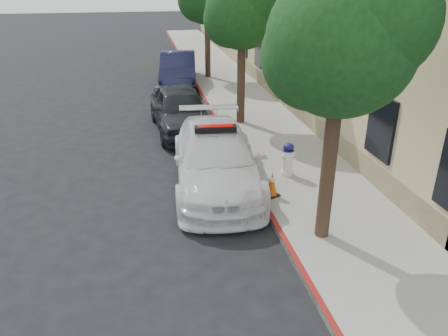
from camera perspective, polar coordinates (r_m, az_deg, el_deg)
The scene contains 10 objects.
ground at distance 11.01m, azimuth -5.72°, elevation -5.23°, with size 120.00×120.00×0.00m, color black.
sidewalk at distance 20.73m, azimuth 1.58°, elevation 9.38°, with size 3.20×50.00×0.15m, color gray.
curb_strip at distance 20.47m, azimuth -2.69°, elevation 9.17°, with size 0.12×50.00×0.15m, color maroon.
tree_near at distance 8.46m, azimuth 15.41°, elevation 15.81°, with size 2.92×2.82×5.62m.
tree_mid at distance 16.02m, azimuth 2.51°, elevation 19.81°, with size 2.77×2.64×5.43m.
police_car at distance 11.78m, azimuth -1.08°, elevation 1.26°, with size 2.67×5.62×1.73m.
parked_car_mid at distance 16.16m, azimuth -5.73°, elevation 7.65°, with size 1.91×4.75×1.62m, color black.
parked_car_far at distance 23.10m, azimuth -6.00°, elevation 12.73°, with size 1.75×5.03×1.66m, color #141633.
fire_hydrant at distance 12.30m, azimuth 8.34°, elevation 1.10°, with size 0.40×0.37×0.95m.
traffic_cone at distance 11.15m, azimuth 6.30°, elevation -2.05°, with size 0.46×0.46×0.67m.
Camera 1 is at (-0.72, -9.57, 5.40)m, focal length 35.00 mm.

